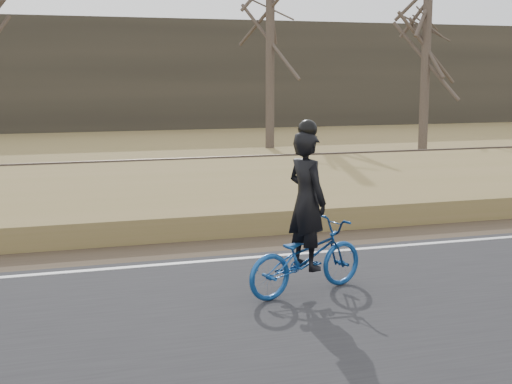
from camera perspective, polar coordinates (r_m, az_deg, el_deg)
name	(u,v)px	position (r m, az deg, el deg)	size (l,w,h in m)	color
ground	(116,276)	(11.13, -11.14, -6.60)	(120.00, 120.00, 0.00)	olive
road	(139,329)	(8.76, -9.31, -10.80)	(120.00, 6.00, 0.06)	black
edge_line	(114,268)	(11.31, -11.26, -6.01)	(120.00, 0.12, 0.01)	silver
shoulder	(108,256)	(12.28, -11.76, -5.01)	(120.00, 1.60, 0.04)	#473A2B
embankment	(93,212)	(15.16, -12.92, -1.54)	(120.00, 5.00, 0.44)	olive
ballast	(81,185)	(18.90, -13.84, 0.59)	(120.00, 3.00, 0.45)	slate
railroad	(80,173)	(18.86, -13.88, 1.50)	(120.00, 2.40, 0.29)	black
treeline_backdrop	(52,75)	(40.67, -16.01, 9.01)	(120.00, 4.00, 6.00)	#383328
cyclist	(306,238)	(9.76, 4.05, -3.71)	(2.00, 1.20, 2.38)	navy
bare_tree_center	(270,40)	(29.59, 1.14, 12.05)	(0.36, 0.36, 8.79)	brown
bare_tree_right	(426,51)	(28.56, 13.46, 10.92)	(0.36, 0.36, 7.82)	brown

